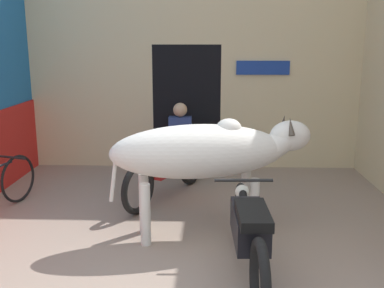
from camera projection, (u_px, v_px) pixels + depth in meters
The scene contains 6 objects.
wall_back_with_doorway at pixel (192, 63), 7.63m from camera, with size 5.51×0.93×4.13m.
cow at pixel (206, 152), 4.85m from camera, with size 2.26×0.96×1.34m.
motorcycle_near at pixel (249, 233), 4.00m from camera, with size 0.58×2.03×0.80m.
motorcycle_far at pixel (167, 167), 6.16m from camera, with size 1.00×1.86×0.77m.
shopkeeper_seated at pixel (180, 137), 7.21m from camera, with size 0.36×0.34×1.17m.
plastic_stool at pixel (161, 158), 7.48m from camera, with size 0.31×0.31×0.42m.
Camera 1 is at (0.25, -3.33, 2.12)m, focal length 42.00 mm.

